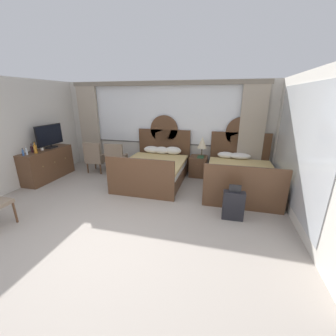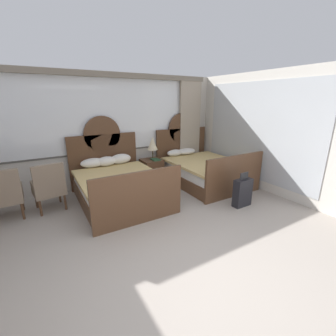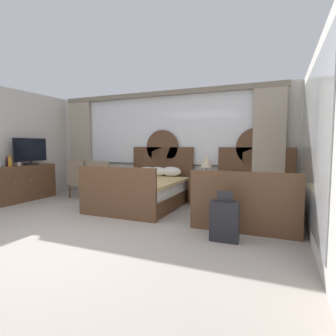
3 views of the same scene
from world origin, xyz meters
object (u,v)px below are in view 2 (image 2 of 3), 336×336
at_px(table_lamp_on_nightstand, 152,144).
at_px(suitcase_on_floor, 242,192).
at_px(book_on_nightstand, 155,160).
at_px(bed_near_mirror, 202,169).
at_px(armchair_by_window_centre, 5,194).
at_px(nightstand_between_beds, 152,171).
at_px(armchair_by_window_left, 49,186).
at_px(bed_near_window, 118,184).

relative_size(table_lamp_on_nightstand, suitcase_on_floor, 0.81).
relative_size(book_on_nightstand, suitcase_on_floor, 0.37).
bearing_deg(bed_near_mirror, armchair_by_window_centre, 177.04).
bearing_deg(nightstand_between_beds, book_on_nightstand, -56.94).
distance_m(table_lamp_on_nightstand, armchair_by_window_left, 2.59).
bearing_deg(book_on_nightstand, table_lamp_on_nightstand, 86.76).
distance_m(nightstand_between_beds, book_on_nightstand, 0.33).
distance_m(bed_near_window, nightstand_between_beds, 1.32).
bearing_deg(armchair_by_window_left, suitcase_on_floor, -27.45).
xyz_separation_m(armchair_by_window_left, suitcase_on_floor, (3.35, -1.74, -0.21)).
height_order(bed_near_window, bed_near_mirror, same).
height_order(bed_near_window, armchair_by_window_left, bed_near_window).
relative_size(armchair_by_window_centre, suitcase_on_floor, 1.35).
xyz_separation_m(nightstand_between_beds, armchair_by_window_centre, (-3.11, -0.48, 0.20)).
xyz_separation_m(table_lamp_on_nightstand, book_on_nightstand, (-0.01, -0.17, -0.38)).
relative_size(nightstand_between_beds, armchair_by_window_left, 0.62).
bearing_deg(nightstand_between_beds, suitcase_on_floor, -67.19).
bearing_deg(armchair_by_window_left, table_lamp_on_nightstand, 12.44).
height_order(bed_near_window, nightstand_between_beds, bed_near_window).
bearing_deg(nightstand_between_beds, table_lamp_on_nightstand, 43.55).
relative_size(nightstand_between_beds, book_on_nightstand, 2.29).
bearing_deg(bed_near_mirror, nightstand_between_beds, 148.19).
distance_m(bed_near_window, armchair_by_window_centre, 2.00).
height_order(nightstand_between_beds, armchair_by_window_centre, armchair_by_window_centre).
height_order(bed_near_window, suitcase_on_floor, bed_near_window).
xyz_separation_m(table_lamp_on_nightstand, armchair_by_window_left, (-2.49, -0.55, -0.50)).
relative_size(bed_near_window, nightstand_between_beds, 3.62).
bearing_deg(bed_near_window, armchair_by_window_left, 170.91).
relative_size(bed_near_mirror, table_lamp_on_nightstand, 3.77).
distance_m(bed_near_window, bed_near_mirror, 2.26).
distance_m(nightstand_between_beds, armchair_by_window_left, 2.47).
bearing_deg(book_on_nightstand, armchair_by_window_left, -171.29).
bearing_deg(suitcase_on_floor, armchair_by_window_left, 152.55).
distance_m(bed_near_mirror, suitcase_on_floor, 1.53).
xyz_separation_m(armchair_by_window_left, armchair_by_window_centre, (-0.70, -0.00, 0.00)).
xyz_separation_m(bed_near_window, book_on_nightstand, (1.19, 0.58, 0.26)).
xyz_separation_m(bed_near_window, nightstand_between_beds, (1.13, 0.68, -0.06)).
relative_size(bed_near_window, bed_near_mirror, 1.00).
height_order(table_lamp_on_nightstand, book_on_nightstand, table_lamp_on_nightstand).
height_order(bed_near_mirror, armchair_by_window_centre, bed_near_mirror).
relative_size(table_lamp_on_nightstand, armchair_by_window_left, 0.60).
height_order(bed_near_mirror, table_lamp_on_nightstand, bed_near_mirror).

